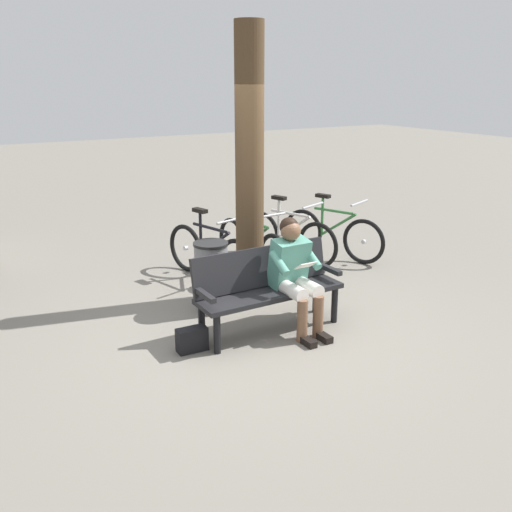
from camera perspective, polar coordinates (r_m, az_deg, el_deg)
name	(u,v)px	position (r m, az deg, el deg)	size (l,w,h in m)	color
ground_plane	(256,330)	(6.11, -0.03, -7.46)	(40.00, 40.00, 0.00)	slate
bench	(267,284)	(5.98, 1.06, -2.77)	(1.60, 0.49, 0.87)	black
person_reading	(295,270)	(5.92, 3.88, -1.39)	(0.49, 0.77, 1.20)	#4C8C7A
handbag	(192,340)	(5.67, -6.43, -8.31)	(0.30, 0.14, 0.24)	black
tree_trunk	(250,167)	(6.64, -0.65, 8.91)	(0.33, 0.33, 3.17)	#4C3823
litter_bin	(211,277)	(6.50, -4.48, -2.07)	(0.40, 0.40, 0.81)	slate
bicycle_red	(332,234)	(8.49, 7.66, 2.20)	(0.73, 1.58, 0.94)	black
bicycle_black	(288,237)	(8.28, 3.27, 1.94)	(0.68, 1.60, 0.94)	black
bicycle_blue	(252,247)	(7.77, -0.40, 0.91)	(0.48, 1.68, 0.94)	black
bicycle_green	(210,254)	(7.50, -4.60, 0.24)	(0.60, 1.63, 0.94)	black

